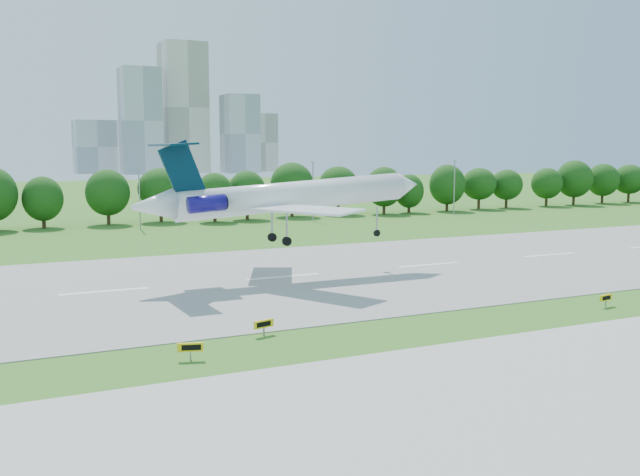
# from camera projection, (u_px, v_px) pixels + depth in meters

# --- Properties ---
(ground) EXTENTS (600.00, 600.00, 0.00)m
(ground) POSITION_uv_depth(u_px,v_px,m) (158.00, 355.00, 51.17)
(ground) COLOR #35691B
(ground) RESTS_ON ground
(runway) EXTENTS (400.00, 45.00, 0.08)m
(runway) POSITION_uv_depth(u_px,v_px,m) (104.00, 292.00, 73.59)
(runway) COLOR gray
(runway) RESTS_ON ground
(taxiway) EXTENTS (400.00, 23.00, 0.08)m
(taxiway) POSITION_uv_depth(u_px,v_px,m) (240.00, 449.00, 35.01)
(taxiway) COLOR #ADADA8
(taxiway) RESTS_ON ground
(tree_line) EXTENTS (288.40, 8.40, 10.40)m
(tree_line) POSITION_uv_depth(u_px,v_px,m) (48.00, 195.00, 132.94)
(tree_line) COLOR #382314
(tree_line) RESTS_ON ground
(light_poles) EXTENTS (175.90, 0.25, 12.19)m
(light_poles) POSITION_uv_depth(u_px,v_px,m) (37.00, 198.00, 122.89)
(light_poles) COLOR gray
(light_poles) RESTS_ON ground
(skyline) EXTENTS (127.00, 52.00, 80.00)m
(skyline) POSITION_uv_depth(u_px,v_px,m) (178.00, 123.00, 440.31)
(skyline) COLOR #B2B2B7
(skyline) RESTS_ON ground
(airliner) EXTENTS (35.77, 26.04, 11.74)m
(airliner) POSITION_uv_depth(u_px,v_px,m) (280.00, 196.00, 80.67)
(airliner) COLOR white
(airliner) RESTS_ON ground
(taxi_sign_left) EXTENTS (1.79, 0.72, 1.27)m
(taxi_sign_left) POSITION_uv_depth(u_px,v_px,m) (190.00, 348.00, 49.73)
(taxi_sign_left) COLOR gray
(taxi_sign_left) RESTS_ON ground
(taxi_sign_centre) EXTENTS (1.79, 0.69, 1.27)m
(taxi_sign_centre) POSITION_uv_depth(u_px,v_px,m) (264.00, 324.00, 56.36)
(taxi_sign_centre) COLOR gray
(taxi_sign_centre) RESTS_ON ground
(taxi_sign_right) EXTENTS (1.67, 0.46, 1.17)m
(taxi_sign_right) POSITION_uv_depth(u_px,v_px,m) (606.00, 298.00, 66.68)
(taxi_sign_right) COLOR gray
(taxi_sign_right) RESTS_ON ground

